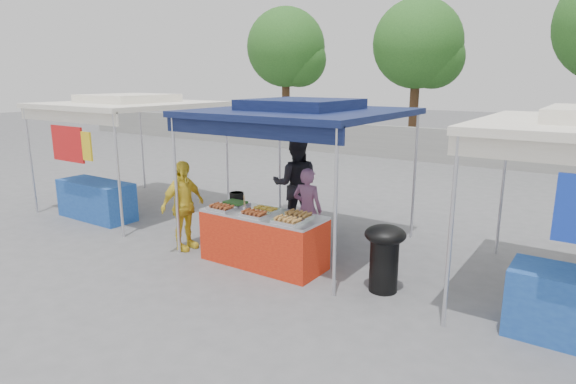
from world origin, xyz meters
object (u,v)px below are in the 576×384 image
Objects in this scene: vendor_table at (263,239)px; cooking_pot at (237,197)px; wok_burner at (384,252)px; vendor_woman at (307,210)px; helper_man at (296,184)px; customer_person at (183,206)px.

cooking_pot reaches higher than vendor_table.
vendor_woman is at bearing 137.78° from wok_burner.
cooking_pot is 1.41m from helper_man.
wok_burner is at bearing 148.61° from vendor_woman.
vendor_table is at bearing 68.85° from vendor_woman.
vendor_table is 1.08× the size of helper_man.
wok_burner is 3.58m from customer_person.
vendor_woman is (1.09, 0.57, -0.20)m from cooking_pot.
customer_person is at bearing -141.21° from cooking_pot.
vendor_table is at bearing -23.60° from cooking_pot.
cooking_pot is at bearing 157.61° from wok_burner.
cooking_pot is at bearing 20.71° from vendor_woman.
vendor_table is 2.08× the size of wok_burner.
vendor_table is 1.38× the size of vendor_woman.
wok_burner is 1.93m from vendor_woman.
customer_person is at bearing -172.48° from vendor_table.
helper_man is at bearing -25.95° from customer_person.
wok_burner is at bearing -4.74° from cooking_pot.
customer_person reaches higher than vendor_woman.
wok_burner is 3.01m from helper_man.
vendor_table is 1.89m from helper_man.
helper_man is 1.19× the size of customer_person.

